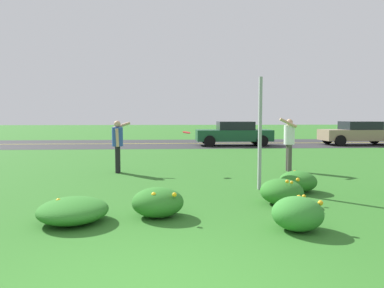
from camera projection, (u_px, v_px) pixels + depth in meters
ground_plane at (165, 164)px, 13.79m from camera, size 120.00×120.00×0.00m
highway_strip at (167, 144)px, 24.02m from camera, size 120.00×7.89×0.01m
highway_center_stripe at (167, 143)px, 24.02m from camera, size 120.00×0.16×0.00m
daylily_clump_near_camera at (282, 192)px, 7.55m from camera, size 0.87×0.94×0.56m
daylily_clump_front_left at (298, 213)px, 5.82m from camera, size 0.81×0.81×0.55m
daylily_clump_front_center at (158, 202)px, 6.62m from camera, size 0.92×0.89×0.52m
daylily_clump_mid_right at (73, 210)px, 6.27m from camera, size 1.18×1.28×0.41m
daylily_clump_mid_left at (298, 181)px, 8.79m from camera, size 0.88×0.89×0.50m
sign_post_near_path at (260, 134)px, 8.99m from camera, size 0.07×0.10×2.73m
person_thrower_blue_shirt at (118, 142)px, 11.68m from camera, size 0.56×0.48×1.64m
person_catcher_white_shirt at (289, 140)px, 12.03m from camera, size 0.56×0.48×1.74m
frisbee_red at (186, 132)px, 11.66m from camera, size 0.25×0.24×0.09m
car_tan_leftmost at (359, 133)px, 22.94m from camera, size 4.50×2.00×1.45m
car_dark_green_center_left at (234, 133)px, 22.45m from camera, size 4.50×2.00×1.45m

